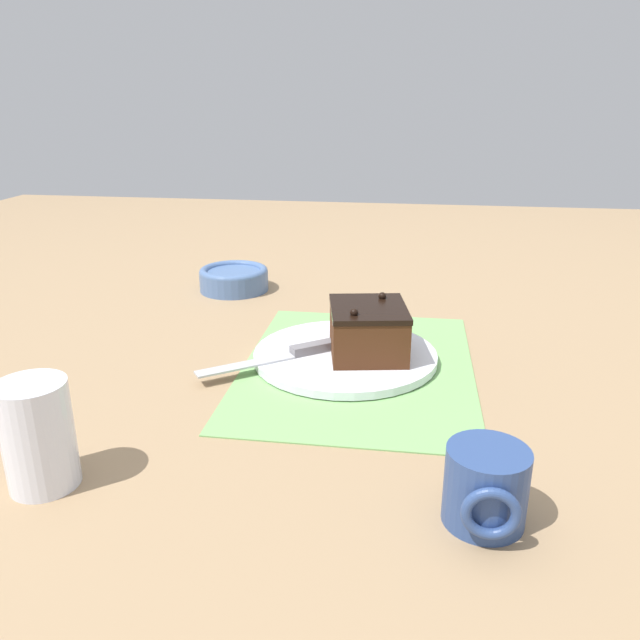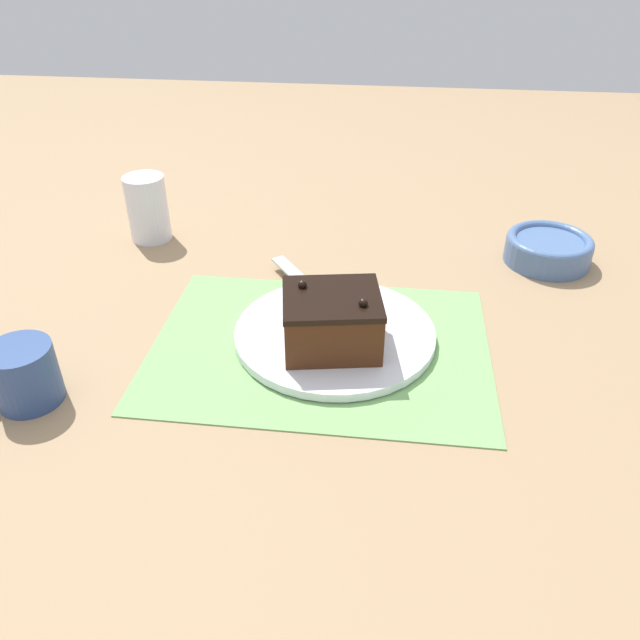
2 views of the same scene
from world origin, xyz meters
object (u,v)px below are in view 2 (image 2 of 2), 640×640
Objects in this scene: small_bowl at (548,248)px; cake_plate at (335,333)px; drinking_glass at (148,208)px; coffee_mug at (23,374)px; serving_knife at (320,296)px; chocolate_cake at (332,320)px.

cake_plate is at bearing 38.79° from small_bowl.
coffee_mug is (-0.00, 0.45, -0.02)m from drinking_glass.
serving_knife is 0.41m from small_bowl.
drinking_glass is at bearing 113.14° from serving_knife.
chocolate_cake is (0.00, 0.03, 0.04)m from cake_plate.
cake_plate is 0.43m from small_bowl.
chocolate_cake is 1.01× the size of small_bowl.
chocolate_cake is at bearing 42.05° from small_bowl.
cake_plate is 0.46m from drinking_glass.
serving_knife is at bearing 149.12° from drinking_glass.
serving_knife is (0.03, -0.08, 0.01)m from cake_plate.
coffee_mug is (0.36, 0.17, 0.03)m from cake_plate.
chocolate_cake is 1.23× the size of drinking_glass.
chocolate_cake is 0.76× the size of serving_knife.
small_bowl is at bearing -147.61° from coffee_mug.
drinking_glass is 0.82× the size of small_bowl.
chocolate_cake reaches higher than serving_knife.
chocolate_cake is at bearing 139.32° from drinking_glass.
small_bowl reaches higher than cake_plate.
serving_knife is 0.41m from coffee_mug.
serving_knife is 0.39m from drinking_glass.
small_bowl is (-0.33, -0.27, 0.02)m from cake_plate.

